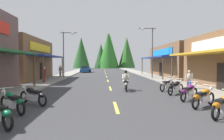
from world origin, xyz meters
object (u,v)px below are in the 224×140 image
Objects in this scene: streetlamp_left at (66,48)px; motorcycle_parked_right_5 at (167,84)px; streetlamp_right at (150,46)px; parked_car_curbside at (86,69)px; motorcycle_parked_right_3 at (189,91)px; motorcycle_parked_left_2 at (12,101)px; motorcycle_parked_right_4 at (176,87)px; pedestrian_waiting at (60,70)px; motorcycle_parked_left_3 at (33,95)px; rider_cruising_lead at (126,82)px; pedestrian_strolling at (189,79)px; pedestrian_by_shop at (44,74)px; motorcycle_parked_right_2 at (203,97)px; motorcycle_parked_right_1 at (224,105)px.

motorcycle_parked_right_5 is (9.82, -11.71, -3.58)m from streetlamp_left.
parked_car_curbside is at bearing 120.56° from streetlamp_right.
motorcycle_parked_right_3 and motorcycle_parked_left_2 have the same top height.
motorcycle_parked_right_3 is 1.02× the size of motorcycle_parked_right_4.
streetlamp_right is at bearing 107.43° from pedestrian_waiting.
streetlamp_left is 3.46× the size of motorcycle_parked_left_3.
pedestrian_waiting is (-7.86, 13.35, 0.35)m from rider_cruising_lead.
pedestrian_strolling is (1.83, 1.91, 0.39)m from motorcycle_parked_right_4.
pedestrian_strolling is 28.50m from parked_car_curbside.
rider_cruising_lead reaches higher than motorcycle_parked_right_5.
pedestrian_waiting is 18.45m from pedestrian_strolling.
motorcycle_parked_right_3 and motorcycle_parked_right_4 have the same top height.
streetlamp_left reaches higher than rider_cruising_lead.
streetlamp_left is at bearing -46.60° from motorcycle_parked_left_2.
pedestrian_by_shop reaches higher than motorcycle_parked_right_4.
parked_car_curbside is (-8.57, 30.46, 0.20)m from motorcycle_parked_right_3.
motorcycle_parked_right_5 is at bearing 71.57° from pedestrian_waiting.
motorcycle_parked_right_3 is 0.93× the size of motorcycle_parked_left_3.
pedestrian_by_shop is 1.12× the size of pedestrian_strolling.
pedestrian_strolling is at bearing 36.17° from motorcycle_parked_right_2.
rider_cruising_lead reaches higher than motorcycle_parked_right_1.
motorcycle_parked_left_2 is at bearing 148.95° from motorcycle_parked_right_2.
motorcycle_parked_right_1 is 1.05× the size of pedestrian_waiting.
motorcycle_parked_left_2 is 8.28m from rider_cruising_lead.
pedestrian_waiting is at bearing 81.78° from motorcycle_parked_right_3.
rider_cruising_lead is 27.21m from parked_car_curbside.
motorcycle_parked_left_2 is 0.39× the size of parked_car_curbside.
motorcycle_parked_right_4 is 1.56m from motorcycle_parked_right_5.
streetlamp_right is 3.69× the size of motorcycle_parked_left_3.
streetlamp_left is at bearing 82.38° from motorcycle_parked_right_1.
motorcycle_parked_right_4 is at bearing -95.89° from streetlamp_right.
streetlamp_left is 16.60m from pedestrian_strolling.
streetlamp_left is at bearing 81.73° from motorcycle_parked_right_3.
streetlamp_left is at bearing 172.53° from streetlamp_right.
motorcycle_parked_left_2 and motorcycle_parked_left_3 have the same top height.
motorcycle_parked_left_2 is 32.74m from parked_car_curbside.
motorcycle_parked_right_1 and motorcycle_parked_right_5 have the same top height.
motorcycle_parked_right_5 is 0.98× the size of motorcycle_parked_left_2.
pedestrian_by_shop reaches higher than rider_cruising_lead.
motorcycle_parked_left_3 is at bearing 40.58° from pedestrian_waiting.
pedestrian_by_shop reaches higher than motorcycle_parked_left_3.
motorcycle_parked_right_3 is 0.98× the size of pedestrian_by_shop.
streetlamp_right is 10.51m from pedestrian_strolling.
motorcycle_parked_right_5 is 0.98× the size of pedestrian_by_shop.
parked_car_curbside is at bearing 69.95° from motorcycle_parked_right_2.
motorcycle_parked_left_3 is at bearing -62.57° from motorcycle_parked_left_2.
motorcycle_parked_right_3 is 31.64m from parked_car_curbside.
motorcycle_parked_right_5 is at bearing 143.91° from pedestrian_strolling.
motorcycle_parked_right_5 is at bearing -96.89° from streetlamp_right.
streetlamp_left is at bearing 36.33° from pedestrian_by_shop.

